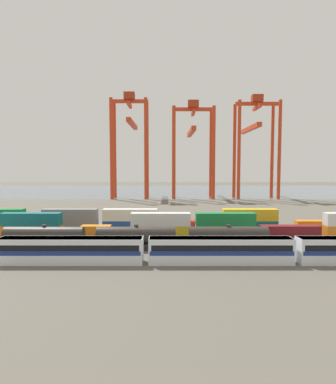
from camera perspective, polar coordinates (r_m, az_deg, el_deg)
The scene contains 25 objects.
ground_plane at distance 110.94m, azimuth 1.41°, elevation -3.27°, with size 420.00×420.00×0.00m, color #5B564C.
harbour_water at distance 205.28m, azimuth 0.75°, elevation 0.23°, with size 400.00×110.00×0.01m, color slate.
passenger_train at distance 52.46m, azimuth 8.81°, elevation -9.51°, with size 66.93×3.14×3.90m.
freight_tank_row at distance 60.53m, azimuth -5.39°, elevation -7.68°, with size 46.47×2.94×4.40m.
shipping_container_0 at distance 75.07m, azimuth -22.05°, elevation -6.24°, with size 12.10×2.44×2.60m, color orange.
shipping_container_1 at distance 74.65m, azimuth -22.11°, elevation -4.27°, with size 12.10×2.44×2.60m, color #146066.
shipping_container_2 at distance 71.20m, azimuth -12.06°, elevation -6.58°, with size 6.04×2.44×2.60m, color orange.
shipping_container_3 at distance 69.67m, azimuth -1.27°, elevation -6.72°, with size 12.10×2.44×2.60m, color gold.
shipping_container_4 at distance 69.22m, azimuth -1.28°, elevation -4.61°, with size 12.10×2.44×2.60m, color silver.
shipping_container_5 at distance 70.64m, azimuth 9.60°, elevation -6.63°, with size 12.10×2.44×2.60m, color silver.
shipping_container_6 at distance 70.20m, azimuth 9.63°, elevation -4.54°, with size 12.10×2.44×2.60m, color #197538.
shipping_container_7 at distance 74.00m, azimuth 19.83°, elevation -6.33°, with size 12.10×2.44×2.60m, color maroon.
shipping_container_11 at distance 83.70m, azimuth -25.02°, elevation -5.26°, with size 6.04×2.44×2.60m, color #AD211C.
shipping_container_12 at distance 83.32m, azimuth -25.08°, elevation -3.50°, with size 6.04×2.44×2.60m, color #197538.
shipping_container_13 at distance 79.00m, azimuth -16.15°, elevation -5.58°, with size 12.10×2.44×2.60m, color slate.
shipping_container_14 at distance 78.61m, azimuth -16.19°, elevation -3.71°, with size 12.10×2.44×2.60m, color slate.
shipping_container_15 at distance 76.40m, azimuth -6.42°, elevation -5.77°, with size 12.10×2.44×2.60m, color #1C4299.
shipping_container_16 at distance 75.98m, azimuth -6.43°, elevation -3.84°, with size 12.10×2.44×2.60m, color silver.
shipping_container_17 at distance 76.09m, azimuth 3.70°, elevation -5.79°, with size 12.10×2.44×2.60m, color #AD211C.
shipping_container_18 at distance 78.10m, azimuth 13.59°, elevation -5.64°, with size 12.10×2.44×2.60m, color #146066.
shipping_container_19 at distance 77.70m, azimuth 13.63°, elevation -3.75°, with size 12.10×2.44×2.60m, color gold.
shipping_container_20 at distance 82.27m, azimuth 22.73°, elevation -5.35°, with size 6.04×2.44×2.60m, color orange.
gantry_crane_west at distance 160.01m, azimuth -6.41°, elevation 9.50°, with size 16.95×34.50×48.23m.
gantry_crane_central at distance 159.83m, azimuth 4.14°, elevation 8.80°, with size 19.32×37.47×44.64m.
gantry_crane_east at distance 164.38m, azimuth 14.42°, elevation 9.03°, with size 19.56×37.14×47.13m.
Camera 1 is at (-2.78, -69.94, 14.63)m, focal length 31.59 mm.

